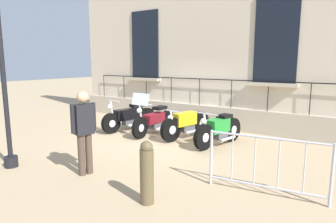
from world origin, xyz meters
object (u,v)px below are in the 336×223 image
(motorcycle_maroon, at_px, (154,120))
(bollard, at_px, (147,172))
(motorcycle_black, at_px, (130,117))
(pedestrian_standing, at_px, (84,128))
(motorcycle_yellow, at_px, (186,124))
(crowd_barrier, at_px, (266,164))
(motorcycle_green, at_px, (219,130))

(motorcycle_maroon, relative_size, bollard, 2.06)
(motorcycle_black, bearing_deg, pedestrian_standing, 28.83)
(motorcycle_yellow, relative_size, crowd_barrier, 1.00)
(motorcycle_yellow, xyz_separation_m, motorcycle_green, (0.21, 1.16, 0.00))
(crowd_barrier, xyz_separation_m, bollard, (1.41, -1.50, -0.03))
(crowd_barrier, distance_m, pedestrian_standing, 3.54)
(crowd_barrier, bearing_deg, motorcycle_black, -114.81)
(pedestrian_standing, bearing_deg, motorcycle_yellow, 177.19)
(crowd_barrier, relative_size, bollard, 1.91)
(motorcycle_black, bearing_deg, motorcycle_yellow, 93.46)
(motorcycle_black, distance_m, motorcycle_maroon, 1.04)
(motorcycle_maroon, bearing_deg, crowd_barrier, 60.18)
(pedestrian_standing, bearing_deg, motorcycle_maroon, -165.42)
(motorcycle_maroon, distance_m, motorcycle_green, 2.27)
(motorcycle_maroon, relative_size, motorcycle_green, 1.11)
(motorcycle_yellow, distance_m, bollard, 4.32)
(motorcycle_black, relative_size, pedestrian_standing, 1.27)
(crowd_barrier, height_order, bollard, bollard)
(bollard, distance_m, pedestrian_standing, 1.91)
(motorcycle_black, relative_size, motorcycle_yellow, 1.09)
(crowd_barrier, bearing_deg, motorcycle_green, -140.06)
(motorcycle_green, height_order, crowd_barrier, crowd_barrier)
(crowd_barrier, bearing_deg, bollard, -46.83)
(motorcycle_green, distance_m, crowd_barrier, 3.10)
(motorcycle_yellow, bearing_deg, pedestrian_standing, -2.81)
(motorcycle_green, distance_m, pedestrian_standing, 3.78)
(motorcycle_black, relative_size, bollard, 2.07)
(motorcycle_black, relative_size, crowd_barrier, 1.08)
(motorcycle_yellow, bearing_deg, crowd_barrier, 50.70)
(bollard, bearing_deg, motorcycle_yellow, -157.51)
(motorcycle_yellow, distance_m, crowd_barrier, 4.07)
(bollard, height_order, pedestrian_standing, pedestrian_standing)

